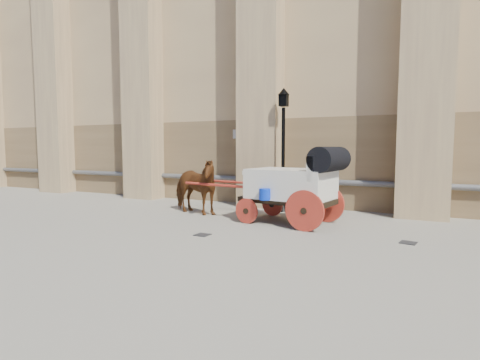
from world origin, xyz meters
The scene contains 6 objects.
ground centered at (0.00, 0.00, 0.00)m, with size 90.00×90.00×0.00m, color slate.
horse centered at (-2.25, 1.37, 0.84)m, with size 0.90×1.98×1.67m, color brown.
carriage centered at (1.00, 1.23, 1.10)m, with size 4.79×1.97×2.04m.
street_lamp centered at (0.04, 2.96, 2.06)m, with size 0.36×0.36×3.85m.
drain_grate_near centered at (-0.56, -0.93, 0.01)m, with size 0.32×0.32×0.01m, color black.
drain_grate_far centered at (3.74, 0.33, 0.01)m, with size 0.32×0.32×0.01m, color black.
Camera 1 is at (3.86, -8.21, 2.01)m, focal length 28.00 mm.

